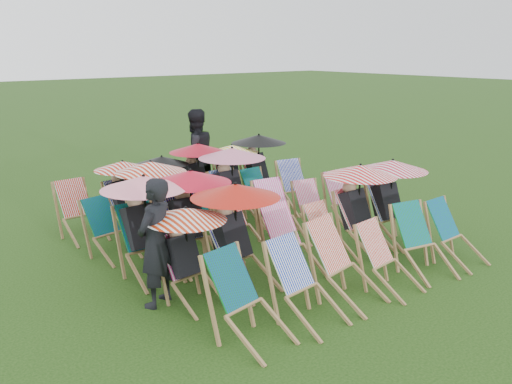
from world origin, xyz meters
TOP-DOWN VIEW (x-y plane):
  - ground at (0.00, 0.00)m, footprint 100.00×100.00m
  - deckchair_0 at (-1.99, -2.24)m, footprint 0.82×1.02m
  - deckchair_1 at (-1.17, -2.30)m, footprint 0.75×0.97m
  - deckchair_2 at (-0.37, -2.20)m, footprint 0.85×1.06m
  - deckchair_3 at (0.32, -2.33)m, footprint 0.69×0.89m
  - deckchair_4 at (1.17, -2.27)m, footprint 0.80×0.99m
  - deckchair_5 at (1.91, -2.32)m, footprint 0.65×0.88m
  - deckchair_6 at (-1.95, -0.97)m, footprint 1.04×1.11m
  - deckchair_7 at (-1.19, -1.01)m, footprint 1.20×1.30m
  - deckchair_8 at (-0.31, -1.12)m, footprint 0.65×0.90m
  - deckchair_9 at (0.50, -1.08)m, footprint 0.59×0.80m
  - deckchair_10 at (1.21, -1.08)m, footprint 1.16×1.24m
  - deckchair_11 at (1.95, -1.11)m, footprint 1.15×1.20m
  - deckchair_12 at (-1.95, 0.12)m, footprint 1.21×1.26m
  - deckchair_13 at (-1.22, 0.08)m, footprint 1.20×1.27m
  - deckchair_14 at (-0.34, 0.10)m, footprint 0.70×0.93m
  - deckchair_15 at (0.48, 0.03)m, footprint 0.77×1.00m
  - deckchair_16 at (1.32, 0.09)m, footprint 0.71×0.89m
  - deckchair_17 at (2.09, 0.05)m, footprint 0.75×0.94m
  - deckchair_18 at (-2.02, 1.17)m, footprint 0.73×0.92m
  - deckchair_19 at (-1.21, 1.25)m, footprint 1.16×1.25m
  - deckchair_20 at (-0.35, 1.15)m, footprint 0.66×0.88m
  - deckchair_21 at (0.39, 1.20)m, footprint 1.20×1.27m
  - deckchair_22 at (1.10, 1.24)m, footprint 0.62×0.86m
  - deckchair_23 at (2.02, 1.24)m, footprint 0.77×0.98m
  - deckchair_24 at (-2.02, 2.32)m, footprint 0.67×0.91m
  - deckchair_25 at (-1.15, 2.39)m, footprint 1.01×1.10m
  - deckchair_26 at (-0.37, 2.42)m, footprint 1.00×1.06m
  - deckchair_27 at (0.50, 2.45)m, footprint 1.13×1.22m
  - deckchair_28 at (1.21, 2.37)m, footprint 1.05×1.12m
  - deckchair_29 at (1.98, 2.38)m, footprint 1.16×1.24m
  - person_left at (-2.30, -0.76)m, footprint 0.71×0.62m
  - person_rear at (0.93, 3.29)m, footprint 0.95×0.75m

SIDE VIEW (x-z plane):
  - ground at x=0.00m, z-range 0.00..0.00m
  - deckchair_9 at x=0.50m, z-range 0.00..0.85m
  - deckchair_16 at x=1.32m, z-range 0.00..0.87m
  - deckchair_3 at x=0.32m, z-range 0.00..0.89m
  - deckchair_18 at x=-2.02m, z-range 0.00..0.90m
  - deckchair_20 at x=-0.35m, z-range 0.00..0.92m
  - deckchair_22 at x=1.10m, z-range 0.00..0.92m
  - deckchair_17 at x=2.09m, z-range 0.00..0.92m
  - deckchair_5 at x=1.91m, z-range 0.00..0.92m
  - deckchair_24 at x=-2.02m, z-range 0.00..0.96m
  - deckchair_23 at x=2.02m, z-range 0.00..0.97m
  - deckchair_14 at x=-0.34m, z-range 0.00..0.97m
  - deckchair_4 at x=1.17m, z-range 0.00..0.97m
  - deckchair_8 at x=-0.31m, z-range 0.00..0.97m
  - deckchair_1 at x=-1.17m, z-range 0.00..0.97m
  - deckchair_0 at x=-1.99m, z-range 0.00..1.00m
  - deckchair_15 at x=0.48m, z-range 0.00..1.01m
  - deckchair_2 at x=-0.37m, z-range 0.00..1.03m
  - deckchair_26 at x=-0.37m, z-range 0.03..1.22m
  - deckchair_25 at x=-1.15m, z-range 0.03..1.24m
  - deckchair_6 at x=-1.95m, z-range 0.03..1.26m
  - deckchair_28 at x=1.21m, z-range 0.03..1.28m
  - deckchair_27 at x=0.50m, z-range 0.04..1.37m
  - deckchair_11 at x=1.95m, z-range 0.04..1.41m
  - deckchair_29 at x=1.98m, z-range 0.04..1.42m
  - deckchair_10 at x=1.21m, z-range 0.04..1.42m
  - deckchair_19 at x=-1.21m, z-range 0.04..1.42m
  - deckchair_7 at x=-1.19m, z-range 0.04..1.47m
  - deckchair_13 at x=-1.22m, z-range 0.04..1.47m
  - deckchair_21 at x=0.39m, z-range 0.04..1.47m
  - deckchair_12 at x=-1.95m, z-range 0.04..1.48m
  - person_left at x=-2.30m, z-range 0.00..1.65m
  - person_rear at x=0.93m, z-range 0.00..1.92m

